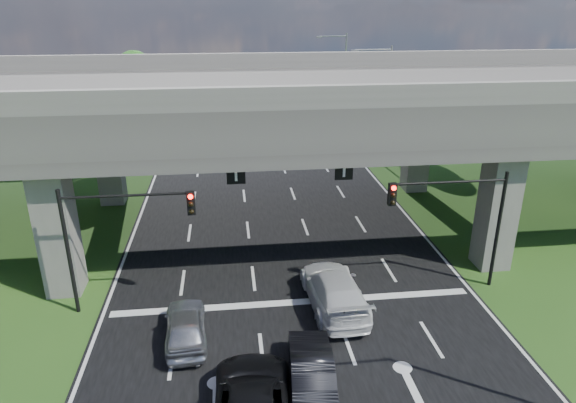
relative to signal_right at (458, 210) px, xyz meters
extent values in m
plane|color=#224616|center=(-7.82, -3.94, -4.19)|extent=(160.00, 160.00, 0.00)
cube|color=black|center=(-7.82, 6.06, -4.17)|extent=(18.00, 120.00, 0.03)
cube|color=#32302E|center=(-7.82, 8.06, 3.81)|extent=(80.00, 15.00, 2.00)
cube|color=slate|center=(-7.82, 0.81, 5.31)|extent=(80.00, 0.50, 1.00)
cube|color=slate|center=(-7.82, 15.31, 5.31)|extent=(80.00, 0.50, 1.00)
cube|color=slate|center=(-18.82, 2.06, -0.69)|extent=(1.60, 1.60, 7.00)
cube|color=slate|center=(-18.82, 14.06, -0.69)|extent=(1.60, 1.60, 7.00)
cube|color=slate|center=(3.18, 2.06, -0.69)|extent=(1.60, 1.60, 7.00)
cube|color=slate|center=(3.18, 14.06, -0.69)|extent=(1.60, 1.60, 7.00)
cube|color=black|center=(-10.32, 1.06, 1.81)|extent=(0.85, 0.06, 0.85)
cube|color=black|center=(-5.32, 1.06, 1.81)|extent=(0.85, 0.06, 0.85)
cylinder|color=black|center=(2.18, 0.06, -1.19)|extent=(0.18, 0.18, 6.00)
cylinder|color=black|center=(-0.57, 0.06, 1.41)|extent=(5.50, 0.12, 0.12)
cube|color=black|center=(-3.32, -0.12, 1.01)|extent=(0.35, 0.28, 1.05)
sphere|color=#FF0C05|center=(-3.32, -0.28, 1.36)|extent=(0.22, 0.22, 0.22)
cylinder|color=black|center=(-17.82, 0.06, -1.19)|extent=(0.18, 0.18, 6.00)
cylinder|color=black|center=(-15.07, 0.06, 1.41)|extent=(5.50, 0.12, 0.12)
cube|color=black|center=(-12.32, -0.12, 1.01)|extent=(0.35, 0.28, 1.05)
sphere|color=#FF0C05|center=(-12.32, -0.28, 1.36)|extent=(0.22, 0.22, 0.22)
cylinder|color=gray|center=(2.68, 20.06, 0.81)|extent=(0.16, 0.16, 10.00)
cylinder|color=gray|center=(1.18, 20.06, 5.51)|extent=(3.00, 0.10, 0.10)
cube|color=gray|center=(-0.32, 20.06, 5.41)|extent=(0.60, 0.25, 0.18)
cylinder|color=gray|center=(2.68, 36.06, 0.81)|extent=(0.16, 0.16, 10.00)
cylinder|color=gray|center=(1.18, 36.06, 5.51)|extent=(3.00, 0.10, 0.10)
cube|color=gray|center=(-0.32, 36.06, 5.41)|extent=(0.60, 0.25, 0.18)
cylinder|color=black|center=(-21.82, 22.06, -2.54)|extent=(0.36, 0.36, 3.30)
sphere|color=#184E14|center=(-21.82, 22.06, 0.46)|extent=(4.50, 4.50, 4.50)
sphere|color=#184E14|center=(-21.42, 21.76, 1.81)|extent=(3.60, 3.60, 3.60)
sphere|color=#184E14|center=(-22.12, 22.46, -0.44)|extent=(3.30, 3.30, 3.30)
cylinder|color=black|center=(-24.82, 30.06, -2.76)|extent=(0.36, 0.36, 2.86)
sphere|color=#184E14|center=(-24.82, 30.06, -0.16)|extent=(3.90, 3.90, 3.90)
sphere|color=#184E14|center=(-24.42, 29.76, 1.01)|extent=(3.12, 3.12, 3.12)
sphere|color=#184E14|center=(-25.12, 30.46, -0.94)|extent=(2.86, 2.86, 2.86)
cylinder|color=black|center=(-20.82, 38.06, -2.43)|extent=(0.36, 0.36, 3.52)
sphere|color=#184E14|center=(-20.82, 38.06, 0.77)|extent=(4.80, 4.80, 4.80)
sphere|color=#184E14|center=(-20.42, 37.76, 2.21)|extent=(3.84, 3.84, 3.84)
sphere|color=#184E14|center=(-21.12, 38.46, -0.19)|extent=(3.52, 3.52, 3.52)
cylinder|color=black|center=(5.18, 24.06, -2.65)|extent=(0.36, 0.36, 3.08)
sphere|color=#184E14|center=(5.18, 24.06, 0.15)|extent=(4.20, 4.20, 4.20)
sphere|color=#184E14|center=(5.58, 23.76, 1.41)|extent=(3.36, 3.36, 3.36)
sphere|color=#184E14|center=(4.88, 24.46, -0.69)|extent=(3.08, 3.08, 3.08)
cylinder|color=black|center=(8.18, 32.06, -2.76)|extent=(0.36, 0.36, 2.86)
sphere|color=#184E14|center=(8.18, 32.06, -0.16)|extent=(3.90, 3.90, 3.90)
sphere|color=#184E14|center=(8.58, 31.76, 1.01)|extent=(3.12, 3.12, 3.12)
sphere|color=#184E14|center=(7.88, 32.46, -0.94)|extent=(2.86, 2.86, 2.86)
cylinder|color=black|center=(4.18, 40.06, -2.54)|extent=(0.36, 0.36, 3.30)
sphere|color=#184E14|center=(4.18, 40.06, 0.46)|extent=(4.50, 4.50, 4.50)
sphere|color=#184E14|center=(4.58, 39.76, 1.81)|extent=(3.60, 3.60, 3.60)
sphere|color=#184E14|center=(3.88, 40.46, -0.44)|extent=(3.30, 3.30, 3.30)
imported|color=#B1B3B9|center=(-12.71, -2.77, -3.43)|extent=(1.99, 4.35, 1.45)
imported|color=black|center=(-7.92, -5.96, -3.42)|extent=(1.96, 4.61, 1.48)
imported|color=silver|center=(-6.02, -0.94, -3.30)|extent=(2.66, 6.00, 1.71)
camera|label=1|loc=(-10.61, -21.13, 9.26)|focal=32.00mm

